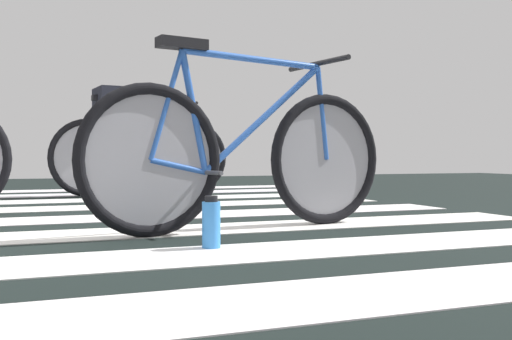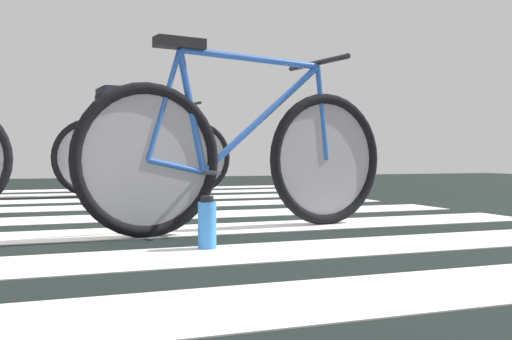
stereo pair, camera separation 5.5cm
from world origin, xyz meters
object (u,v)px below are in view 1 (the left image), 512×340
bicycle_1_of_3 (245,154)px  water_bottle (211,224)px  cyclist_3_of_3 (109,126)px  bicycle_3_of_3 (142,155)px

bicycle_1_of_3 → water_bottle: (-0.33, -0.51, -0.28)m
cyclist_3_of_3 → bicycle_3_of_3: bearing=0.0°
bicycle_3_of_3 → cyclist_3_of_3: bearing=-180.0°
water_bottle → bicycle_3_of_3: bearing=84.6°
cyclist_3_of_3 → water_bottle: (-0.01, -3.33, -0.55)m
bicycle_1_of_3 → bicycle_3_of_3: bearing=80.0°
bicycle_3_of_3 → cyclist_3_of_3: size_ratio=1.72×
bicycle_3_of_3 → cyclist_3_of_3: (-0.31, -0.04, 0.27)m
bicycle_1_of_3 → bicycle_3_of_3: same height
cyclist_3_of_3 → water_bottle: bearing=-96.6°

